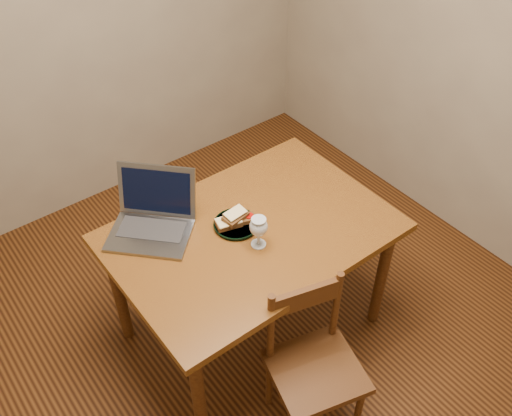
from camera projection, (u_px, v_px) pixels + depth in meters
floor at (246, 337)px, 3.12m from camera, size 3.20×3.20×0.02m
back_wall at (71, 9)px, 3.19m from camera, size 3.20×0.02×2.60m
right_wall at (490, 32)px, 2.97m from camera, size 0.02×3.20×2.60m
table at (252, 243)px, 2.73m from camera, size 1.30×0.90×0.74m
chair at (314, 361)px, 2.48m from camera, size 0.47×0.46×0.41m
plate at (236, 224)px, 2.69m from camera, size 0.22×0.22×0.02m
sandwich_cheese at (229, 222)px, 2.66m from camera, size 0.13×0.10×0.04m
sandwich_tomato at (244, 218)px, 2.68m from camera, size 0.12×0.09×0.03m
sandwich_top at (235, 216)px, 2.65m from camera, size 0.13×0.09×0.04m
milk_glass at (259, 232)px, 2.55m from camera, size 0.08×0.08×0.16m
laptop at (153, 214)px, 2.65m from camera, size 0.50×0.50×0.27m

